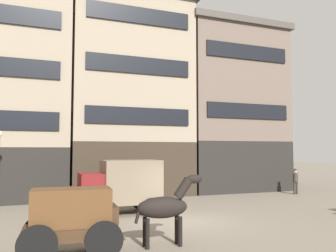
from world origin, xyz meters
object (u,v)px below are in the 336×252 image
(draft_horse, at_px, (165,207))
(delivery_truck_near, at_px, (119,185))
(cargo_wagon, at_px, (73,216))
(pedestrian_officer, at_px, (296,180))

(draft_horse, bearing_deg, delivery_truck_near, 91.17)
(cargo_wagon, xyz_separation_m, pedestrian_officer, (16.30, 9.23, -0.17))
(draft_horse, height_order, delivery_truck_near, delivery_truck_near)
(pedestrian_officer, bearing_deg, delivery_truck_near, -167.07)
(cargo_wagon, relative_size, delivery_truck_near, 0.69)
(cargo_wagon, relative_size, draft_horse, 1.28)
(cargo_wagon, distance_m, delivery_truck_near, 6.76)
(cargo_wagon, height_order, pedestrian_officer, cargo_wagon)
(draft_horse, xyz_separation_m, pedestrian_officer, (13.35, 9.24, -0.29))
(delivery_truck_near, xyz_separation_m, pedestrian_officer, (13.48, 3.09, -0.44))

